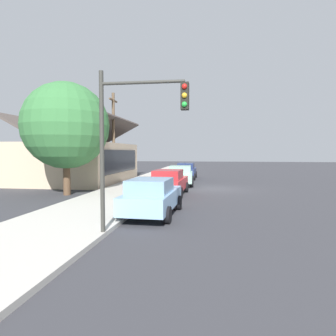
{
  "coord_description": "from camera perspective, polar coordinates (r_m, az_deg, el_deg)",
  "views": [
    {
      "loc": [
        -21.62,
        0.2,
        2.7
      ],
      "look_at": [
        1.2,
        3.55,
        1.43
      ],
      "focal_mm": 31.71,
      "sensor_mm": 36.0,
      "label": 1
    }
  ],
  "objects": [
    {
      "name": "utility_pole_wooden",
      "position": [
        24.93,
        -10.42,
        5.93
      ],
      "size": [
        1.8,
        0.24,
        7.5
      ],
      "color": "brown",
      "rests_on": "ground"
    },
    {
      "name": "ground_plane",
      "position": [
        21.79,
        8.84,
        -4.0
      ],
      "size": [
        120.0,
        120.0,
        0.0
      ],
      "primitive_type": "plane",
      "color": "#38383D"
    },
    {
      "name": "car_navy",
      "position": [
        29.41,
        3.55,
        -0.53
      ],
      "size": [
        4.69,
        1.94,
        1.59
      ],
      "rotation": [
        0.0,
        0.0,
        0.0
      ],
      "color": "navy",
      "rests_on": "ground"
    },
    {
      "name": "car_skyblue",
      "position": [
        12.57,
        -3.08,
        -5.49
      ],
      "size": [
        4.48,
        2.17,
        1.59
      ],
      "rotation": [
        0.0,
        0.0,
        -0.04
      ],
      "color": "#8CB7E0",
      "rests_on": "ground"
    },
    {
      "name": "storefront_building",
      "position": [
        27.87,
        -16.66,
        1.31
      ],
      "size": [
        11.63,
        8.19,
        5.66
      ],
      "color": "#CCB293",
      "rests_on": "ground"
    },
    {
      "name": "traffic_light_main",
      "position": [
        9.23,
        -6.43,
        8.03
      ],
      "size": [
        0.37,
        2.79,
        5.2
      ],
      "color": "#383833",
      "rests_on": "ground"
    },
    {
      "name": "shade_tree",
      "position": [
        19.49,
        -19.04,
        7.67
      ],
      "size": [
        5.31,
        5.31,
        6.96
      ],
      "color": "brown",
      "rests_on": "ground"
    },
    {
      "name": "car_cherry",
      "position": [
        18.4,
        0.2,
        -2.73
      ],
      "size": [
        4.6,
        2.15,
        1.59
      ],
      "rotation": [
        0.0,
        0.0,
        -0.04
      ],
      "color": "red",
      "rests_on": "ground"
    },
    {
      "name": "fire_hydrant_red",
      "position": [
        18.54,
        -4.17,
        -3.68
      ],
      "size": [
        0.22,
        0.22,
        0.71
      ],
      "color": "red",
      "rests_on": "sidewalk_curb"
    },
    {
      "name": "car_seafoam",
      "position": [
        23.76,
        2.42,
        -1.4
      ],
      "size": [
        4.42,
        2.26,
        1.59
      ],
      "rotation": [
        0.0,
        0.0,
        0.05
      ],
      "color": "#9ED1BC",
      "rests_on": "ground"
    },
    {
      "name": "sidewalk_curb",
      "position": [
        22.44,
        -5.63,
        -3.57
      ],
      "size": [
        60.0,
        4.2,
        0.16
      ],
      "primitive_type": "cube",
      "color": "beige",
      "rests_on": "ground"
    }
  ]
}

